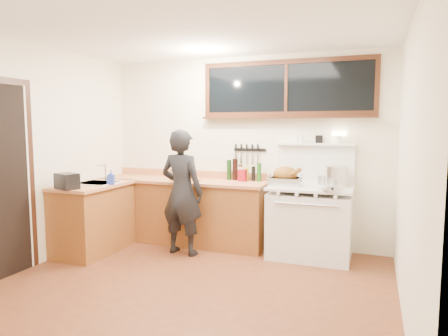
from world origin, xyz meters
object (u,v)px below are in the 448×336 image
at_px(vintage_stove, 310,220).
at_px(cutting_board, 186,176).
at_px(man, 182,192).
at_px(roast_turkey, 285,177).

height_order(vintage_stove, cutting_board, vintage_stove).
xyz_separation_m(man, roast_turkey, (1.25, 0.44, 0.20)).
height_order(vintage_stove, roast_turkey, vintage_stove).
distance_m(vintage_stove, man, 1.67).
relative_size(man, cutting_board, 3.58).
bearing_deg(roast_turkey, man, -160.69).
distance_m(vintage_stove, cutting_board, 1.79).
bearing_deg(man, cutting_board, 109.23).
relative_size(vintage_stove, man, 0.98).
bearing_deg(man, vintage_stove, 16.26).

